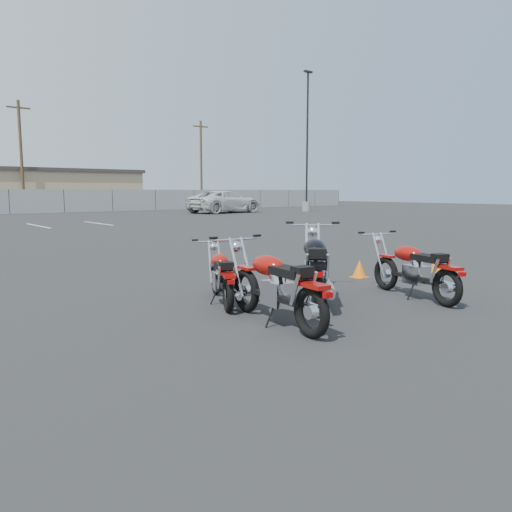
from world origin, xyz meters
TOP-DOWN VIEW (x-y plane):
  - ground at (0.00, 0.00)m, footprint 120.00×120.00m
  - motorcycle_front_red at (-0.53, 0.50)m, footprint 1.14×1.78m
  - motorcycle_second_black at (0.60, -0.35)m, footprint 1.95×2.06m
  - motorcycle_third_red at (-0.67, -0.92)m, footprint 0.84×2.16m
  - motorcycle_rear_red at (2.07, -1.10)m, footprint 0.94×2.02m
  - training_cone_near at (2.87, 0.69)m, footprint 0.29×0.29m
  - training_cone_far at (4.60, 0.10)m, footprint 0.29×0.29m
  - light_pole_east at (24.55, 24.55)m, footprint 0.80×0.70m
  - tan_building_east at (10.00, 44.00)m, footprint 14.40×9.40m
  - utility_pole_c at (6.00, 39.00)m, footprint 1.80×0.24m
  - utility_pole_d at (24.00, 40.00)m, footprint 1.80×0.24m
  - white_van at (17.59, 26.44)m, footprint 3.82×7.45m

SIDE VIEW (x-z plane):
  - ground at x=0.00m, z-range 0.00..0.00m
  - training_cone_far at x=4.60m, z-range 0.00..0.34m
  - training_cone_near at x=2.87m, z-range 0.00..0.35m
  - motorcycle_front_red at x=-0.53m, z-range -0.04..0.86m
  - motorcycle_rear_red at x=2.07m, z-range -0.04..0.95m
  - motorcycle_third_red at x=-0.67m, z-range -0.05..1.01m
  - motorcycle_second_black at x=0.60m, z-range -0.05..1.12m
  - white_van at x=17.59m, z-range 0.00..2.71m
  - tan_building_east at x=10.00m, z-range 0.01..3.71m
  - light_pole_east at x=24.55m, z-range -2.63..8.69m
  - utility_pole_c at x=6.00m, z-range 0.19..9.19m
  - utility_pole_d at x=24.00m, z-range 0.19..9.19m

